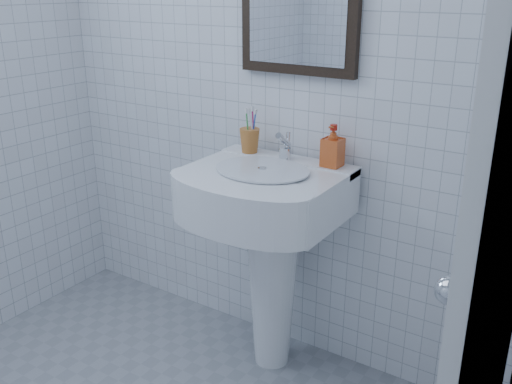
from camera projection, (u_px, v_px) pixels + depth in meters
The scene contains 9 objects.
wall_back at pixel (266, 68), 2.34m from camera, with size 2.20×0.02×2.50m, color white.
wall_right at pixel (463, 225), 0.83m from camera, with size 0.02×2.40×2.50m, color white.
washbasin at pixel (270, 235), 2.31m from camera, with size 0.60×0.44×0.92m.
faucet at pixel (285, 148), 2.28m from camera, with size 0.05×0.11×0.12m.
toothbrush_cup at pixel (250, 140), 2.37m from camera, with size 0.08×0.08×0.10m, color #B96B2B, non-canonical shape.
soap_dispenser at pixel (333, 146), 2.18m from camera, with size 0.07×0.08×0.16m, color #BB4112.
bathroom_door at pixel (502, 242), 1.36m from camera, with size 0.04×0.80×2.00m, color silver.
towel_ring at pixel (508, 202), 1.47m from camera, with size 0.18×0.18×0.01m, color silver.
hand_towel at pixel (490, 263), 1.54m from camera, with size 0.03×0.16×0.38m, color beige.
Camera 1 is at (1.26, -0.80, 1.58)m, focal length 40.00 mm.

